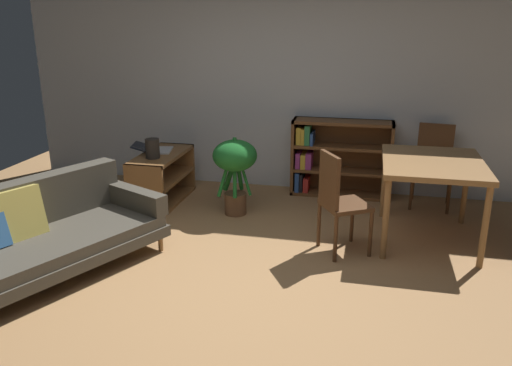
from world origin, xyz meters
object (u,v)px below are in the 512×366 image
(dining_table, at_px, (432,169))
(potted_floor_plant, at_px, (235,163))
(open_laptop, at_px, (154,149))
(fabric_couch, at_px, (43,231))
(desk_speaker, at_px, (152,148))
(dining_chair_near, at_px, (339,199))
(media_console, at_px, (162,178))
(bookshelf, at_px, (335,158))
(dining_chair_far, at_px, (434,160))

(dining_table, bearing_deg, potted_floor_plant, 172.64)
(open_laptop, relative_size, potted_floor_plant, 0.58)
(fabric_couch, height_order, potted_floor_plant, potted_floor_plant)
(desk_speaker, height_order, dining_chair_near, dining_chair_near)
(dining_chair_near, bearing_deg, fabric_couch, -159.37)
(fabric_couch, distance_m, open_laptop, 1.96)
(media_console, bearing_deg, dining_table, -8.89)
(open_laptop, xyz_separation_m, desk_speaker, (0.11, -0.30, 0.09))
(open_laptop, xyz_separation_m, bookshelf, (2.05, 0.62, -0.14))
(potted_floor_plant, height_order, dining_table, potted_floor_plant)
(fabric_couch, xyz_separation_m, bookshelf, (2.23, 2.56, 0.10))
(fabric_couch, height_order, media_console, fabric_couch)
(dining_chair_far, relative_size, bookshelf, 0.79)
(potted_floor_plant, bearing_deg, media_console, 167.88)
(dining_chair_near, xyz_separation_m, dining_chair_far, (0.96, 1.52, 0.01))
(desk_speaker, bearing_deg, dining_chair_near, -19.48)
(dining_chair_near, bearing_deg, media_console, 155.73)
(fabric_couch, xyz_separation_m, dining_chair_near, (2.39, 0.90, 0.16))
(desk_speaker, relative_size, bookshelf, 0.18)
(dining_chair_far, xyz_separation_m, bookshelf, (-1.11, 0.14, -0.07))
(dining_chair_far, bearing_deg, potted_floor_plant, -159.79)
(potted_floor_plant, relative_size, dining_chair_far, 0.94)
(fabric_couch, relative_size, dining_table, 1.77)
(dining_chair_near, bearing_deg, dining_table, 30.29)
(open_laptop, bearing_deg, fabric_couch, -95.46)
(fabric_couch, xyz_separation_m, dining_chair_far, (3.35, 2.42, 0.17))
(open_laptop, height_order, bookshelf, bookshelf)
(dining_table, bearing_deg, dining_chair_near, -149.71)
(dining_chair_near, bearing_deg, potted_floor_plant, 147.36)
(dining_table, distance_m, bookshelf, 1.55)
(fabric_couch, height_order, dining_chair_near, dining_chair_near)
(desk_speaker, distance_m, dining_table, 2.93)
(fabric_couch, xyz_separation_m, dining_table, (3.22, 1.38, 0.35))
(media_console, relative_size, bookshelf, 0.88)
(media_console, xyz_separation_m, potted_floor_plant, (0.93, -0.20, 0.28))
(open_laptop, bearing_deg, dining_table, -10.40)
(desk_speaker, height_order, potted_floor_plant, potted_floor_plant)
(potted_floor_plant, distance_m, dining_chair_far, 2.25)
(bookshelf, bearing_deg, fabric_couch, -131.14)
(desk_speaker, height_order, dining_table, same)
(media_console, relative_size, open_laptop, 2.06)
(desk_speaker, relative_size, dining_chair_far, 0.24)
(dining_table, bearing_deg, dining_chair_far, 82.87)
(desk_speaker, bearing_deg, dining_chair_far, 14.30)
(media_console, relative_size, potted_floor_plant, 1.19)
(fabric_couch, height_order, desk_speaker, desk_speaker)
(media_console, xyz_separation_m, dining_chair_near, (2.08, -0.94, 0.23))
(dining_table, bearing_deg, desk_speaker, 174.98)
(potted_floor_plant, relative_size, dining_table, 0.76)
(dining_chair_near, bearing_deg, bookshelf, 95.35)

